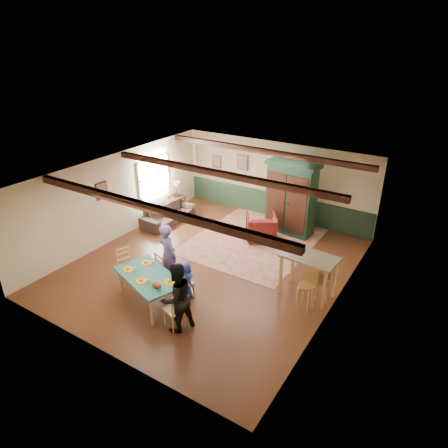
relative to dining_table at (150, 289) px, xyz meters
The scene contains 35 objects.
floor 2.25m from the dining_table, 82.08° to the left, with size 8.00×8.00×0.00m, color #482314.
wall_back 6.28m from the dining_table, 87.17° to the left, with size 7.00×0.02×2.70m, color beige.
wall_left 4.00m from the dining_table, 145.46° to the left, with size 0.02×8.00×2.70m, color beige.
wall_right 4.50m from the dining_table, 30.01° to the left, with size 0.02×8.00×2.70m, color beige.
ceiling 3.22m from the dining_table, 82.08° to the left, with size 7.00×8.00×0.02m, color silver.
wainscot_back 6.19m from the dining_table, 87.17° to the left, with size 6.95×0.03×0.90m, color #1C3322.
ceiling_beam_front 2.26m from the dining_table, 18.33° to the right, with size 6.95×0.16×0.16m, color black.
ceiling_beam_mid 3.44m from the dining_table, 83.29° to the left, with size 6.95×0.16×0.16m, color black.
ceiling_beam_back 5.67m from the dining_table, 86.63° to the left, with size 6.95×0.16×0.16m, color black.
window_left 5.16m from the dining_table, 129.06° to the left, with size 0.06×1.60×1.30m, color white, non-canonical shape.
picture_left_wall 3.80m from the dining_table, 153.19° to the left, with size 0.04×0.42×0.52m, color gray, non-canonical shape.
picture_back_a 6.41m from the dining_table, 99.15° to the left, with size 0.45×0.04×0.55m, color gray, non-canonical shape.
picture_back_b 6.64m from the dining_table, 108.75° to the left, with size 0.38×0.04×0.48m, color gray, non-canonical shape.
dining_table is the anchor object (origin of this frame).
dining_chair_far_left 0.82m from the dining_table, 100.11° to the left, with size 0.41×0.43×0.94m, color tan, non-canonical shape.
dining_chair_far_right 0.82m from the dining_table, 42.00° to the left, with size 0.41×0.43×0.94m, color tan, non-canonical shape.
dining_chair_end_left 1.14m from the dining_table, 161.06° to the left, with size 0.41×0.43×0.94m, color tan, non-canonical shape.
dining_chair_end_right 1.14m from the dining_table, 18.94° to the right, with size 0.41×0.43×0.94m, color tan, non-canonical shape.
person_man 1.01m from the dining_table, 97.62° to the left, with size 0.62×0.41×1.70m, color #61508A.
person_woman 1.31m from the dining_table, 18.94° to the right, with size 0.79×0.62×1.63m, color black.
person_child 0.89m from the dining_table, 44.49° to the left, with size 0.49×0.32×0.99m, color #293EA7.
cat 0.72m from the dining_table, 29.25° to the right, with size 0.36×0.14×0.18m, color #C06422, non-canonical shape.
place_setting_near_left 0.73m from the dining_table, behind, with size 0.40×0.30×0.11m, color yellow, non-canonical shape.
place_setting_near_center 0.50m from the dining_table, 87.14° to the right, with size 0.40×0.30×0.11m, color yellow, non-canonical shape.
place_setting_far_left 0.73m from the dining_table, 136.61° to the left, with size 0.40×0.30×0.11m, color yellow, non-canonical shape.
place_setting_far_right 0.73m from the dining_table, ahead, with size 0.40×0.30×0.11m, color yellow, non-canonical shape.
area_rug 4.19m from the dining_table, 81.60° to the left, with size 3.48×4.13×0.01m, color beige.
armoire 5.54m from the dining_table, 76.50° to the left, with size 1.68×0.67×2.37m, color black.
armchair 4.42m from the dining_table, 80.31° to the left, with size 0.91×0.93×0.85m, color #4E0F0F.
sofa 4.61m from the dining_table, 124.02° to the left, with size 2.07×0.81×0.60m, color #362821.
end_table 5.55m from the dining_table, 121.41° to the left, with size 0.49×0.49×0.60m, color black, non-canonical shape.
table_lamp 5.57m from the dining_table, 121.41° to the left, with size 0.30×0.30×0.55m, color #CDB884, non-canonical shape.
counter_table 3.86m from the dining_table, 36.79° to the left, with size 1.33×0.78×1.11m, color #9E947B, non-canonical shape.
bar_stool_left 3.72m from the dining_table, 27.62° to the left, with size 0.38×0.42×1.08m, color #A87F41, non-canonical shape.
bar_stool_right 4.08m from the dining_table, 30.80° to the left, with size 0.36×0.40×1.02m, color #A87F41, non-canonical shape.
Camera 1 is at (5.48, -8.00, 5.91)m, focal length 32.00 mm.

